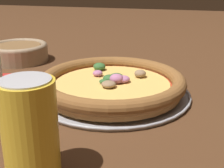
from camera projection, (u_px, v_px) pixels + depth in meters
ground_plane at (112, 95)px, 0.63m from camera, size 3.00×3.00×0.00m
pizza_tray at (112, 93)px, 0.62m from camera, size 0.31×0.31×0.01m
pizza at (112, 83)px, 0.62m from camera, size 0.29×0.29×0.04m
bowl_far at (19, 51)px, 0.85m from camera, size 0.16×0.16×0.05m
beverage_can at (30, 130)px, 0.36m from camera, size 0.07×0.07×0.12m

